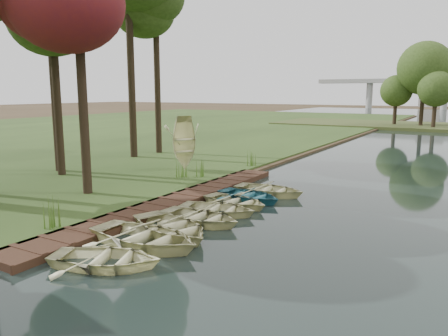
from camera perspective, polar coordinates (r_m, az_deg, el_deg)
The scene contains 20 objects.
ground at distance 18.01m, azimuth -2.58°, elevation -5.64°, with size 300.00×300.00×0.00m, color #3D2F1D.
boardwalk at distance 18.87m, azimuth -6.67°, elevation -4.50°, with size 1.60×16.00×0.30m, color #331E13.
far_trees at distance 64.72m, azimuth 26.74°, elevation 10.29°, with size 45.60×5.60×8.80m.
building_b at distance 160.18m, azimuth 25.76°, elevation 9.36°, with size 8.00×8.00×12.00m, color #A5A5A0.
rowboat_0 at distance 12.67m, azimuth -15.21°, elevation -11.00°, with size 2.25×3.15×0.65m, color beige.
rowboat_1 at distance 13.97m, azimuth -10.32°, elevation -8.49°, with size 2.79×3.91×0.81m, color beige.
rowboat_2 at distance 14.87m, azimuth -6.94°, elevation -7.36°, with size 2.61×3.66×0.76m, color beige.
rowboat_3 at distance 16.09m, azimuth -3.15°, elevation -6.11°, with size 2.32×3.25×0.67m, color beige.
rowboat_4 at distance 17.20m, azimuth -0.86°, elevation -5.10°, with size 2.21×3.09×0.64m, color beige.
rowboat_5 at distance 18.43m, azimuth 1.54°, elevation -4.09°, with size 2.18×3.05×0.63m, color beige.
rowboat_6 at distance 19.39m, azimuth 3.32°, elevation -3.39°, with size 2.20×3.08×0.64m, color teal.
rowboat_7 at distance 20.52m, azimuth 5.91°, elevation -2.60°, with size 2.40×3.36×0.70m, color beige.
stored_rowboat at distance 25.70m, azimuth -5.25°, elevation 0.47°, with size 2.26×3.17×0.66m, color beige.
tree_2 at distance 20.63m, azimuth -18.61°, elevation 19.91°, with size 4.42×4.42×10.24m.
tree_4 at distance 25.87m, azimuth -21.66°, elevation 19.17°, with size 4.81×4.81×11.10m.
tree_6 at distance 33.61m, azimuth -8.94°, elevation 19.48°, with size 4.47×4.47×12.22m.
reeds_0 at distance 15.82m, azimuth -21.54°, elevation -5.30°, with size 0.60×0.60×1.12m, color #3F661E.
reeds_1 at distance 23.47m, azimuth -5.61°, elevation -0.14°, with size 0.60×0.60×0.90m, color #3F661E.
reeds_2 at distance 23.70m, azimuth -3.17°, elevation -0.00°, with size 0.60×0.60×0.90m, color #3F661E.
reeds_3 at distance 27.03m, azimuth 3.59°, elevation 1.28°, with size 0.60×0.60×0.95m, color #3F661E.
Camera 1 is at (9.52, -14.51, 4.82)m, focal length 35.00 mm.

